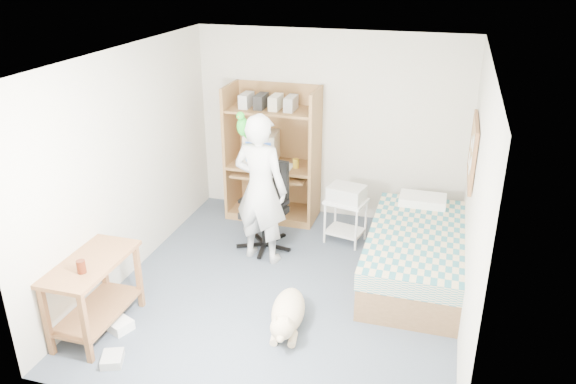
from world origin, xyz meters
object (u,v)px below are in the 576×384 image
object	(u,v)px
computer_hutch	(274,159)
bed	(415,254)
dog	(287,313)
printer_cart	(346,214)
person	(261,189)
office_chair	(266,217)
side_desk	(94,285)

from	to	relation	value
computer_hutch	bed	bearing A→B (deg)	-29.29
computer_hutch	dog	bearing A→B (deg)	-69.58
printer_cart	person	bearing A→B (deg)	-129.90
person	printer_cart	xyz separation A→B (m)	(0.87, 0.68, -0.51)
office_chair	dog	xyz separation A→B (m)	(0.72, -1.53, -0.22)
computer_hutch	person	world-z (taller)	computer_hutch
dog	printer_cart	bearing A→B (deg)	76.39
computer_hutch	person	bearing A→B (deg)	-79.47
side_desk	dog	world-z (taller)	side_desk
computer_hutch	side_desk	distance (m)	3.08
computer_hutch	printer_cart	size ratio (longest dim) A/B	3.16
computer_hutch	side_desk	xyz separation A→B (m)	(-0.85, -2.94, -0.33)
person	dog	xyz separation A→B (m)	(0.68, -1.22, -0.73)
side_desk	dog	size ratio (longest dim) A/B	1.01
person	dog	size ratio (longest dim) A/B	1.79
bed	person	world-z (taller)	person
side_desk	person	size ratio (longest dim) A/B	0.56
dog	printer_cart	size ratio (longest dim) A/B	1.74
bed	office_chair	size ratio (longest dim) A/B	1.89
dog	person	bearing A→B (deg)	111.32
side_desk	printer_cart	size ratio (longest dim) A/B	1.76
bed	person	xyz separation A→B (m)	(-1.78, -0.07, 0.60)
side_desk	printer_cart	world-z (taller)	side_desk
bed	dog	size ratio (longest dim) A/B	2.03
computer_hutch	person	size ratio (longest dim) A/B	1.01
office_chair	person	xyz separation A→B (m)	(0.04, -0.31, 0.51)
bed	office_chair	xyz separation A→B (m)	(-1.82, 0.24, 0.09)
bed	computer_hutch	bearing A→B (deg)	150.71
computer_hutch	side_desk	world-z (taller)	computer_hutch
office_chair	person	distance (m)	0.59
bed	dog	bearing A→B (deg)	-130.57
bed	person	size ratio (longest dim) A/B	1.14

